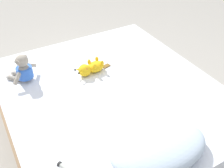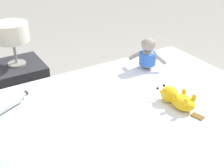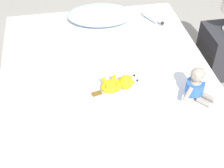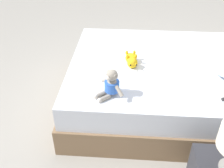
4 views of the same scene
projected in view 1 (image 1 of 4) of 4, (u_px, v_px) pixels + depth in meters
The scene contains 5 objects.
ground_plane at pixel (112, 133), 2.29m from camera, with size 16.00×16.00×0.00m, color #9E998E.
bed at pixel (112, 113), 2.14m from camera, with size 1.60×1.80×0.50m.
pillow at pixel (158, 146), 1.48m from camera, with size 0.63×0.44×0.13m.
plush_monkey at pixel (23, 70), 2.02m from camera, with size 0.26×0.25×0.24m.
plush_yellow_creature at pixel (91, 68), 2.13m from camera, with size 0.33×0.13×0.10m.
Camera 1 is at (0.76, 1.34, 1.75)m, focal length 41.90 mm.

